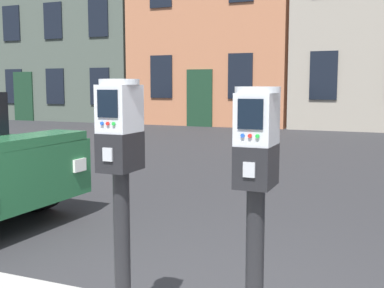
% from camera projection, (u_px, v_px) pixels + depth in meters
% --- Properties ---
extents(parking_meter_near_kerb, '(0.22, 0.25, 1.39)m').
position_uv_depth(parking_meter_near_kerb, '(121.00, 159.00, 2.60)').
color(parking_meter_near_kerb, black).
rests_on(parking_meter_near_kerb, sidewalk_slab).
extents(parking_meter_twin_adjacent, '(0.22, 0.25, 1.35)m').
position_uv_depth(parking_meter_twin_adjacent, '(256.00, 174.00, 2.32)').
color(parking_meter_twin_adjacent, black).
rests_on(parking_meter_twin_adjacent, sidewalk_slab).
extents(townhouse_orange_brick, '(8.83, 5.32, 10.77)m').
position_uv_depth(townhouse_orange_brick, '(69.00, 2.00, 22.53)').
color(townhouse_orange_brick, '#4C564C').
rests_on(townhouse_orange_brick, ground_plane).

